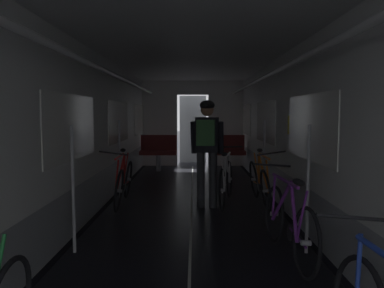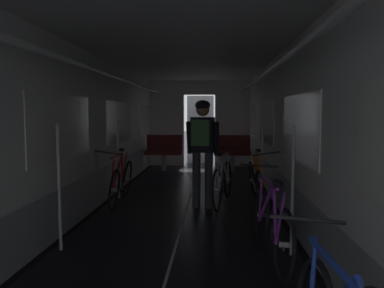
% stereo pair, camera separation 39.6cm
% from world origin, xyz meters
% --- Properties ---
extents(train_car_shell, '(3.14, 12.34, 2.57)m').
position_xyz_m(train_car_shell, '(-0.00, 3.60, 1.70)').
color(train_car_shell, black).
rests_on(train_car_shell, ground).
extents(bench_seat_far_left, '(0.98, 0.51, 0.95)m').
position_xyz_m(bench_seat_far_left, '(-0.90, 8.07, 0.57)').
color(bench_seat_far_left, gray).
rests_on(bench_seat_far_left, ground).
extents(bench_seat_far_right, '(0.98, 0.51, 0.95)m').
position_xyz_m(bench_seat_far_right, '(0.90, 8.07, 0.57)').
color(bench_seat_far_right, gray).
rests_on(bench_seat_far_right, ground).
extents(bicycle_red, '(0.44, 1.69, 0.95)m').
position_xyz_m(bicycle_red, '(-1.14, 4.33, 0.38)').
color(bicycle_red, black).
rests_on(bicycle_red, ground).
extents(bicycle_orange, '(0.44, 1.69, 0.96)m').
position_xyz_m(bicycle_orange, '(1.14, 4.35, 0.38)').
color(bicycle_orange, black).
rests_on(bicycle_orange, ground).
extents(bicycle_purple, '(0.44, 1.69, 0.95)m').
position_xyz_m(bicycle_purple, '(1.03, 1.95, 0.38)').
color(bicycle_purple, black).
rests_on(bicycle_purple, ground).
extents(person_cyclist_aisle, '(0.55, 0.42, 1.73)m').
position_xyz_m(person_cyclist_aisle, '(0.25, 4.10, 1.07)').
color(person_cyclist_aisle, '#2D2D33').
rests_on(person_cyclist_aisle, ground).
extents(bicycle_white_in_aisle, '(0.53, 1.67, 0.94)m').
position_xyz_m(bicycle_white_in_aisle, '(0.58, 4.37, 0.38)').
color(bicycle_white_in_aisle, black).
rests_on(bicycle_white_in_aisle, ground).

